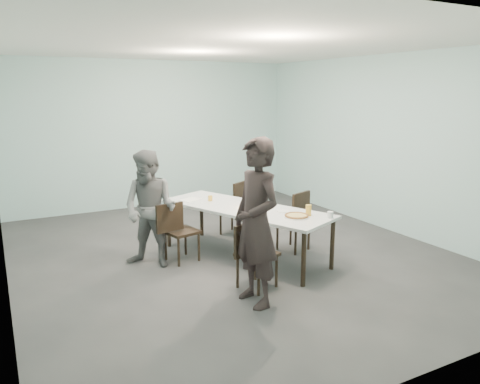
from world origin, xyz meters
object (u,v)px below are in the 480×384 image
chair_far_left (177,228)px  chair_far_right (237,204)px  tealight (246,206)px  diner_far (150,209)px  chair_near_left (253,250)px  diner_near (256,223)px  amber_tumbler (210,198)px  side_plate (283,211)px  water_tumbler (330,215)px  chair_near_right (297,217)px  table (245,211)px  pizza (297,216)px  beer_glass (309,210)px

chair_far_left → chair_far_right: bearing=18.9°
chair_far_right → tealight: (-0.46, -1.15, 0.27)m
diner_far → tealight: (1.31, -0.35, -0.04)m
chair_near_left → diner_far: diner_far is taller
chair_far_left → diner_near: size_ratio=0.46×
chair_far_right → amber_tumbler: bearing=6.7°
side_plate → diner_near: bearing=-136.3°
water_tumbler → chair_far_left: bearing=141.1°
chair_far_right → water_tumbler: 2.20m
chair_far_left → side_plate: size_ratio=4.83×
chair_far_left → chair_far_right: size_ratio=1.00×
chair_near_right → diner_near: diner_near is taller
diner_near → tealight: size_ratio=34.00×
chair_near_right → diner_far: diner_far is taller
amber_tumbler → tealight: bearing=-66.8°
table → diner_near: 1.54m
pizza → table: bearing=113.4°
chair_far_right → amber_tumbler: chair_far_right is taller
diner_far → amber_tumbler: (1.03, 0.30, -0.02)m
chair_near_left → tealight: size_ratio=15.54×
table → chair_far_left: 1.00m
pizza → amber_tumbler: bearing=113.7°
chair_near_left → chair_near_right: bearing=17.3°
table → amber_tumbler: size_ratio=34.32×
table → chair_near_right: size_ratio=3.16×
chair_near_left → water_tumbler: bearing=-19.4°
chair_near_right → chair_near_left: bearing=17.4°
chair_near_left → amber_tumbler: bearing=63.7°
chair_far_left → diner_far: diner_far is taller
chair_near_left → chair_far_right: size_ratio=1.00×
side_plate → tealight: 0.55m
chair_near_left → beer_glass: bearing=-5.6°
chair_far_right → diner_far: bearing=-3.6°
chair_near_left → diner_near: 0.58m
chair_far_left → chair_near_right: bearing=-22.0°
chair_far_left → chair_near_right: 1.84m
table → water_tumbler: 1.27m
diner_far → amber_tumbler: 1.07m
chair_far_left → pizza: 1.69m
chair_near_right → diner_near: 2.06m
side_plate → beer_glass: 0.39m
chair_near_left → side_plate: (0.82, 0.59, 0.25)m
chair_near_left → beer_glass: (0.99, 0.25, 0.32)m
chair_near_left → pizza: bearing=-2.0°
table → diner_near: size_ratio=1.44×
beer_glass → table: bearing=123.4°
chair_far_right → side_plate: size_ratio=4.83×
chair_far_right → tealight: 1.27m
diner_far → side_plate: size_ratio=8.97×
diner_far → chair_near_right: bearing=37.0°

